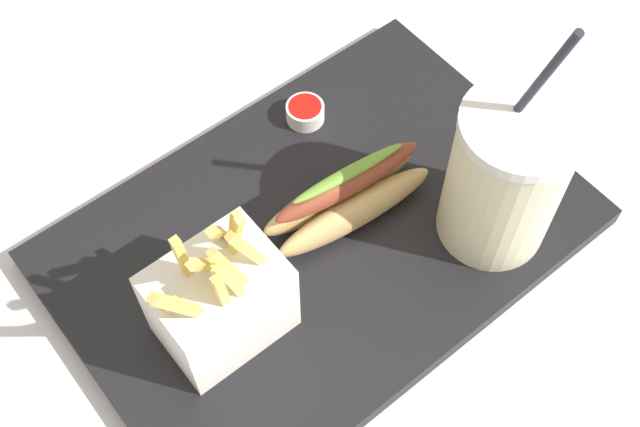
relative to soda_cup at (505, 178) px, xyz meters
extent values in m
cube|color=silver|center=(-0.12, 0.09, -0.11)|extent=(2.40, 2.40, 0.02)
cube|color=black|center=(-0.12, 0.09, -0.09)|extent=(0.46, 0.31, 0.02)
cylinder|color=beige|center=(0.00, 0.00, -0.01)|extent=(0.10, 0.10, 0.14)
cylinder|color=white|center=(0.00, 0.00, 0.07)|extent=(0.10, 0.10, 0.01)
cylinder|color=#262633|center=(0.01, 0.00, 0.12)|extent=(0.01, 0.03, 0.10)
cube|color=white|center=(-0.24, 0.07, -0.03)|extent=(0.10, 0.07, 0.09)
cube|color=#E5C660|center=(-0.25, 0.07, 0.04)|extent=(0.04, 0.04, 0.08)
cube|color=#E5C660|center=(-0.23, 0.05, 0.03)|extent=(0.03, 0.02, 0.08)
cube|color=#E5C660|center=(-0.22, 0.08, 0.02)|extent=(0.02, 0.02, 0.06)
cube|color=#E5C660|center=(-0.25, 0.05, 0.02)|extent=(0.01, 0.01, 0.07)
cube|color=#E5C660|center=(-0.24, 0.05, 0.03)|extent=(0.02, 0.02, 0.07)
cube|color=#E5C660|center=(-0.21, 0.06, 0.03)|extent=(0.03, 0.02, 0.07)
cube|color=#E5C660|center=(-0.21, 0.08, 0.03)|extent=(0.01, 0.03, 0.07)
cube|color=#E5C660|center=(-0.28, 0.07, 0.02)|extent=(0.03, 0.03, 0.06)
cube|color=#E5C660|center=(-0.22, 0.08, 0.04)|extent=(0.03, 0.04, 0.07)
cube|color=#E5C660|center=(-0.28, 0.05, 0.03)|extent=(0.04, 0.01, 0.09)
cube|color=#E5C660|center=(-0.26, 0.08, 0.03)|extent=(0.01, 0.01, 0.07)
ellipsoid|color=tan|center=(-0.09, 0.08, -0.06)|extent=(0.16, 0.04, 0.04)
ellipsoid|color=tan|center=(-0.09, 0.10, -0.06)|extent=(0.16, 0.04, 0.04)
ellipsoid|color=brown|center=(-0.09, 0.09, -0.02)|extent=(0.15, 0.04, 0.02)
ellipsoid|color=#6B9E33|center=(-0.09, 0.09, -0.01)|extent=(0.11, 0.02, 0.01)
cylinder|color=white|center=(-0.05, 0.20, -0.07)|extent=(0.04, 0.04, 0.02)
cylinder|color=#B2140F|center=(-0.05, 0.20, -0.06)|extent=(0.03, 0.03, 0.01)
camera|label=1|loc=(-0.35, -0.20, 0.55)|focal=45.34mm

